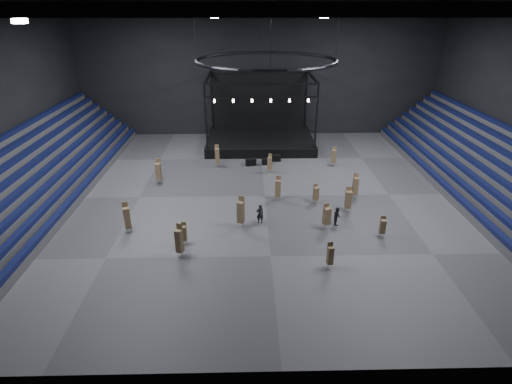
{
  "coord_description": "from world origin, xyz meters",
  "views": [
    {
      "loc": [
        -1.7,
        -35.8,
        17.52
      ],
      "look_at": [
        -0.93,
        -2.0,
        1.4
      ],
      "focal_mm": 28.0,
      "sensor_mm": 36.0,
      "label": 1
    }
  ],
  "objects_px": {
    "flight_case_left": "(251,162)",
    "chair_stack_6": "(383,226)",
    "chair_stack_11": "(316,193)",
    "chair_stack_13": "(278,188)",
    "crew_member": "(337,216)",
    "flight_case_right": "(276,158)",
    "chair_stack_0": "(348,199)",
    "chair_stack_14": "(241,212)",
    "chair_stack_10": "(127,217)",
    "chair_stack_2": "(355,186)",
    "chair_stack_1": "(158,171)",
    "chair_stack_5": "(184,233)",
    "flight_case_mid": "(266,162)",
    "chair_stack_7": "(270,163)",
    "chair_stack_12": "(217,156)",
    "chair_stack_9": "(179,240)",
    "man_center": "(260,214)",
    "chair_stack_8": "(327,216)",
    "stage": "(260,134)",
    "chair_stack_4": "(330,255)",
    "chair_stack_3": "(334,156)"
  },
  "relations": [
    {
      "from": "chair_stack_10",
      "to": "chair_stack_8",
      "type": "bearing_deg",
      "value": -19.6
    },
    {
      "from": "flight_case_mid",
      "to": "flight_case_right",
      "type": "xyz_separation_m",
      "value": [
        1.17,
        1.08,
        0.03
      ]
    },
    {
      "from": "chair_stack_8",
      "to": "chair_stack_7",
      "type": "bearing_deg",
      "value": 85.37
    },
    {
      "from": "flight_case_mid",
      "to": "chair_stack_11",
      "type": "xyz_separation_m",
      "value": [
        4.24,
        -10.26,
        0.7
      ]
    },
    {
      "from": "man_center",
      "to": "chair_stack_5",
      "type": "bearing_deg",
      "value": 13.1
    },
    {
      "from": "chair_stack_7",
      "to": "man_center",
      "type": "bearing_deg",
      "value": -74.96
    },
    {
      "from": "flight_case_left",
      "to": "chair_stack_11",
      "type": "height_order",
      "value": "chair_stack_11"
    },
    {
      "from": "chair_stack_1",
      "to": "chair_stack_14",
      "type": "height_order",
      "value": "chair_stack_14"
    },
    {
      "from": "chair_stack_1",
      "to": "chair_stack_4",
      "type": "bearing_deg",
      "value": -46.05
    },
    {
      "from": "chair_stack_7",
      "to": "chair_stack_11",
      "type": "distance_m",
      "value": 8.73
    },
    {
      "from": "chair_stack_4",
      "to": "chair_stack_14",
      "type": "relative_size",
      "value": 0.74
    },
    {
      "from": "chair_stack_6",
      "to": "chair_stack_7",
      "type": "distance_m",
      "value": 16.32
    },
    {
      "from": "chair_stack_1",
      "to": "chair_stack_10",
      "type": "relative_size",
      "value": 0.97
    },
    {
      "from": "chair_stack_10",
      "to": "chair_stack_12",
      "type": "bearing_deg",
      "value": 45.67
    },
    {
      "from": "chair_stack_0",
      "to": "chair_stack_9",
      "type": "bearing_deg",
      "value": -153.16
    },
    {
      "from": "stage",
      "to": "chair_stack_5",
      "type": "height_order",
      "value": "stage"
    },
    {
      "from": "flight_case_mid",
      "to": "chair_stack_6",
      "type": "distance_m",
      "value": 18.63
    },
    {
      "from": "flight_case_left",
      "to": "chair_stack_7",
      "type": "xyz_separation_m",
      "value": [
        2.09,
        -2.28,
        0.74
      ]
    },
    {
      "from": "chair_stack_1",
      "to": "chair_stack_5",
      "type": "xyz_separation_m",
      "value": [
        4.35,
        -12.08,
        -0.38
      ]
    },
    {
      "from": "chair_stack_0",
      "to": "crew_member",
      "type": "xyz_separation_m",
      "value": [
        -1.44,
        -2.22,
        -0.5
      ]
    },
    {
      "from": "chair_stack_11",
      "to": "crew_member",
      "type": "height_order",
      "value": "chair_stack_11"
    },
    {
      "from": "chair_stack_6",
      "to": "chair_stack_14",
      "type": "height_order",
      "value": "chair_stack_14"
    },
    {
      "from": "chair_stack_1",
      "to": "crew_member",
      "type": "relative_size",
      "value": 1.69
    },
    {
      "from": "flight_case_right",
      "to": "chair_stack_13",
      "type": "xyz_separation_m",
      "value": [
        -0.51,
        -10.56,
        0.9
      ]
    },
    {
      "from": "flight_case_right",
      "to": "chair_stack_4",
      "type": "distance_m",
      "value": 21.8
    },
    {
      "from": "flight_case_right",
      "to": "chair_stack_0",
      "type": "bearing_deg",
      "value": -66.4
    },
    {
      "from": "flight_case_mid",
      "to": "chair_stack_12",
      "type": "distance_m",
      "value": 5.91
    },
    {
      "from": "flight_case_left",
      "to": "chair_stack_6",
      "type": "distance_m",
      "value": 19.38
    },
    {
      "from": "flight_case_mid",
      "to": "chair_stack_13",
      "type": "distance_m",
      "value": 9.55
    },
    {
      "from": "chair_stack_14",
      "to": "crew_member",
      "type": "height_order",
      "value": "chair_stack_14"
    },
    {
      "from": "chair_stack_13",
      "to": "crew_member",
      "type": "xyz_separation_m",
      "value": [
        4.8,
        -4.79,
        -0.49
      ]
    },
    {
      "from": "chair_stack_3",
      "to": "chair_stack_7",
      "type": "height_order",
      "value": "chair_stack_3"
    },
    {
      "from": "flight_case_mid",
      "to": "chair_stack_14",
      "type": "height_order",
      "value": "chair_stack_14"
    },
    {
      "from": "chair_stack_3",
      "to": "chair_stack_10",
      "type": "height_order",
      "value": "chair_stack_10"
    },
    {
      "from": "man_center",
      "to": "chair_stack_12",
      "type": "bearing_deg",
      "value": -86.0
    },
    {
      "from": "chair_stack_0",
      "to": "chair_stack_11",
      "type": "height_order",
      "value": "chair_stack_0"
    },
    {
      "from": "flight_case_left",
      "to": "chair_stack_5",
      "type": "xyz_separation_m",
      "value": [
        -5.5,
        -16.95,
        0.62
      ]
    },
    {
      "from": "chair_stack_3",
      "to": "chair_stack_12",
      "type": "relative_size",
      "value": 0.85
    },
    {
      "from": "chair_stack_13",
      "to": "man_center",
      "type": "distance_m",
      "value": 4.84
    },
    {
      "from": "chair_stack_11",
      "to": "chair_stack_13",
      "type": "xyz_separation_m",
      "value": [
        -3.58,
        0.79,
        0.23
      ]
    },
    {
      "from": "chair_stack_0",
      "to": "chair_stack_2",
      "type": "xyz_separation_m",
      "value": [
        1.37,
        2.89,
        0.02
      ]
    },
    {
      "from": "chair_stack_7",
      "to": "man_center",
      "type": "distance_m",
      "value": 11.51
    },
    {
      "from": "chair_stack_4",
      "to": "crew_member",
      "type": "bearing_deg",
      "value": 65.94
    },
    {
      "from": "flight_case_mid",
      "to": "chair_stack_7",
      "type": "xyz_separation_m",
      "value": [
        0.23,
        -2.51,
        0.78
      ]
    },
    {
      "from": "chair_stack_0",
      "to": "chair_stack_4",
      "type": "bearing_deg",
      "value": -109.61
    },
    {
      "from": "chair_stack_10",
      "to": "chair_stack_2",
      "type": "bearing_deg",
      "value": -3.94
    },
    {
      "from": "chair_stack_11",
      "to": "flight_case_left",
      "type": "bearing_deg",
      "value": 103.35
    },
    {
      "from": "chair_stack_0",
      "to": "chair_stack_8",
      "type": "relative_size",
      "value": 1.06
    },
    {
      "from": "chair_stack_8",
      "to": "stage",
      "type": "bearing_deg",
      "value": 79.28
    },
    {
      "from": "man_center",
      "to": "chair_stack_8",
      "type": "bearing_deg",
      "value": 154.11
    }
  ]
}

